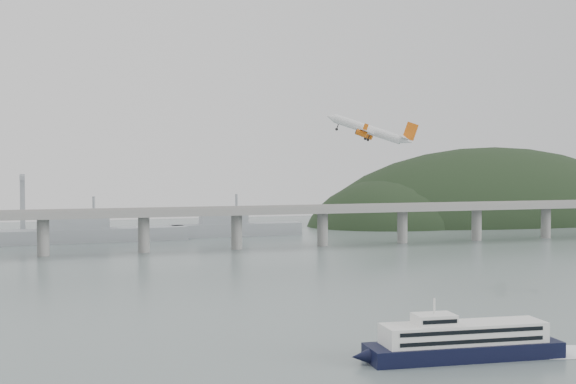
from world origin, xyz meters
name	(u,v)px	position (x,y,z in m)	size (l,w,h in m)	color
ground	(350,323)	(0.00, 0.00, 0.00)	(900.00, 900.00, 0.00)	slate
bridge	(198,217)	(-1.15, 200.00, 17.65)	(800.00, 22.00, 23.90)	gray
headland	(509,245)	(285.18, 331.75, -19.34)	(365.00, 155.00, 156.00)	black
ferry	(464,342)	(9.38, -45.68, 3.95)	(77.30, 18.58, 14.58)	black
airliner	(370,130)	(34.81, 61.93, 58.61)	(30.22, 29.20, 14.07)	silver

